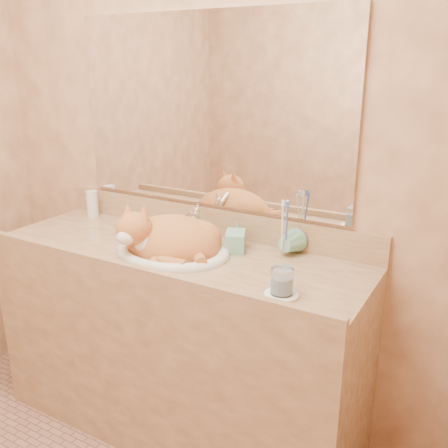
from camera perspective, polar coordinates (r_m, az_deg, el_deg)
The scene contains 12 objects.
wall_back at distance 2.18m, azimuth -1.72°, elevation 9.05°, with size 2.40×0.02×2.50m, color #9A6746.
vanity_counter at distance 2.25m, azimuth -5.30°, elevation -13.24°, with size 1.60×0.55×0.85m, color brown, non-canonical shape.
mirror at distance 2.15m, azimuth -1.93°, elevation 12.69°, with size 1.30×0.02×0.80m, color white.
sink_basin at distance 2.02m, azimuth -5.92°, elevation -1.34°, with size 0.47×0.39×0.15m, color white, non-canonical shape.
faucet at distance 2.16m, azimuth -3.11°, elevation 0.17°, with size 0.04×0.11×0.16m, color white, non-canonical shape.
cat at distance 2.03m, azimuth -6.45°, elevation -1.51°, with size 0.41×0.33×0.22m, color #B35C29, non-canonical shape.
soap_dispenser at distance 1.98m, azimuth 1.19°, elevation -1.22°, with size 0.08×0.08×0.18m, color #6FB195.
toothbrush_cup at distance 1.98m, azimuth 6.85°, elevation -2.57°, with size 0.10×0.10×0.09m, color #6FB195.
toothbrushes at distance 1.95m, azimuth 6.96°, elevation -0.01°, with size 0.04×0.04×0.24m, color silver, non-canonical shape.
saucer at distance 1.68m, azimuth 6.58°, elevation -8.03°, with size 0.12×0.12×0.01m, color white.
water_glass at distance 1.66m, azimuth 6.64°, elevation -6.48°, with size 0.08×0.08×0.09m, color white.
lotion_bottle at distance 2.57m, azimuth -14.83°, elevation 2.24°, with size 0.05×0.05×0.13m, color silver.
Camera 1 is at (1.13, -0.83, 1.59)m, focal length 40.00 mm.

